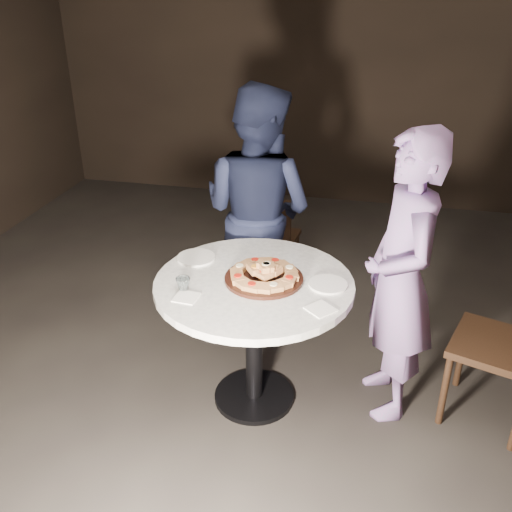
{
  "coord_description": "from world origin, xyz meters",
  "views": [
    {
      "loc": [
        0.62,
        -2.67,
        2.39
      ],
      "look_at": [
        -0.0,
        0.06,
        0.96
      ],
      "focal_mm": 40.0,
      "sensor_mm": 36.0,
      "label": 1
    }
  ],
  "objects_px": {
    "table": "(254,305)",
    "serving_board": "(264,278)",
    "diner_teal": "(400,280)",
    "chair_far": "(270,234)",
    "water_glass": "(183,284)",
    "diner_navy": "(258,211)",
    "focaccia_pile": "(265,273)"
  },
  "relations": [
    {
      "from": "table",
      "to": "serving_board",
      "type": "bearing_deg",
      "value": 22.92
    },
    {
      "from": "table",
      "to": "diner_teal",
      "type": "height_order",
      "value": "diner_teal"
    },
    {
      "from": "table",
      "to": "chair_far",
      "type": "xyz_separation_m",
      "value": [
        -0.19,
        1.38,
        -0.21
      ]
    },
    {
      "from": "table",
      "to": "serving_board",
      "type": "relative_size",
      "value": 3.08
    },
    {
      "from": "table",
      "to": "serving_board",
      "type": "xyz_separation_m",
      "value": [
        0.05,
        0.02,
        0.16
      ]
    },
    {
      "from": "table",
      "to": "diner_teal",
      "type": "distance_m",
      "value": 0.82
    },
    {
      "from": "table",
      "to": "serving_board",
      "type": "distance_m",
      "value": 0.17
    },
    {
      "from": "water_glass",
      "to": "diner_navy",
      "type": "height_order",
      "value": "diner_navy"
    },
    {
      "from": "focaccia_pile",
      "to": "diner_navy",
      "type": "relative_size",
      "value": 0.23
    },
    {
      "from": "serving_board",
      "to": "diner_teal",
      "type": "bearing_deg",
      "value": 10.75
    },
    {
      "from": "diner_navy",
      "to": "diner_teal",
      "type": "relative_size",
      "value": 1.03
    },
    {
      "from": "chair_far",
      "to": "focaccia_pile",
      "type": "bearing_deg",
      "value": 104.68
    },
    {
      "from": "chair_far",
      "to": "diner_navy",
      "type": "height_order",
      "value": "diner_navy"
    },
    {
      "from": "table",
      "to": "chair_far",
      "type": "height_order",
      "value": "table"
    },
    {
      "from": "focaccia_pile",
      "to": "serving_board",
      "type": "bearing_deg",
      "value": 156.61
    },
    {
      "from": "diner_navy",
      "to": "table",
      "type": "bearing_deg",
      "value": 122.08
    },
    {
      "from": "serving_board",
      "to": "chair_far",
      "type": "distance_m",
      "value": 1.43
    },
    {
      "from": "serving_board",
      "to": "water_glass",
      "type": "relative_size",
      "value": 5.61
    },
    {
      "from": "diner_teal",
      "to": "serving_board",
      "type": "bearing_deg",
      "value": -95.14
    },
    {
      "from": "chair_far",
      "to": "diner_teal",
      "type": "relative_size",
      "value": 0.48
    },
    {
      "from": "table",
      "to": "diner_navy",
      "type": "relative_size",
      "value": 0.77
    },
    {
      "from": "focaccia_pile",
      "to": "water_glass",
      "type": "relative_size",
      "value": 5.08
    },
    {
      "from": "focaccia_pile",
      "to": "diner_navy",
      "type": "distance_m",
      "value": 0.9
    },
    {
      "from": "focaccia_pile",
      "to": "chair_far",
      "type": "bearing_deg",
      "value": 100.04
    },
    {
      "from": "water_glass",
      "to": "focaccia_pile",
      "type": "bearing_deg",
      "value": 26.32
    },
    {
      "from": "water_glass",
      "to": "diner_navy",
      "type": "distance_m",
      "value": 1.08
    },
    {
      "from": "focaccia_pile",
      "to": "table",
      "type": "bearing_deg",
      "value": -159.92
    },
    {
      "from": "water_glass",
      "to": "diner_teal",
      "type": "xyz_separation_m",
      "value": [
        1.14,
        0.34,
        -0.02
      ]
    },
    {
      "from": "diner_navy",
      "to": "diner_teal",
      "type": "height_order",
      "value": "diner_navy"
    },
    {
      "from": "focaccia_pile",
      "to": "chair_far",
      "type": "relative_size",
      "value": 0.48
    },
    {
      "from": "table",
      "to": "diner_navy",
      "type": "xyz_separation_m",
      "value": [
        -0.18,
        0.88,
        0.2
      ]
    },
    {
      "from": "water_glass",
      "to": "chair_far",
      "type": "bearing_deg",
      "value": 84.08
    }
  ]
}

